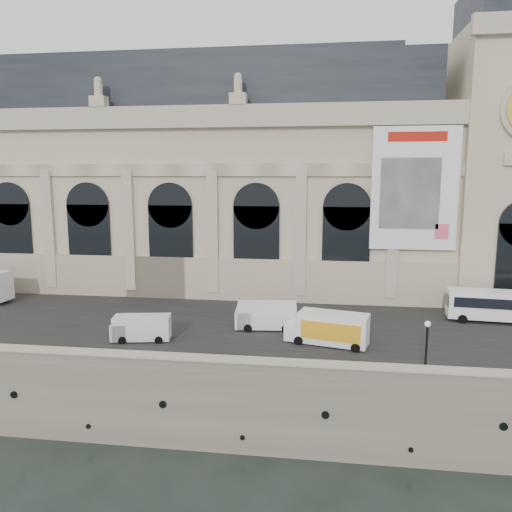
{
  "coord_description": "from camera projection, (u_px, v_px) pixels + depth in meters",
  "views": [
    {
      "loc": [
        13.67,
        -33.56,
        20.53
      ],
      "look_at": [
        5.95,
        22.0,
        11.31
      ],
      "focal_mm": 35.0,
      "sensor_mm": 36.0,
      "label": 1
    }
  ],
  "objects": [
    {
      "name": "ground",
      "position": [
        139.0,
        447.0,
        37.98
      ],
      "size": [
        260.0,
        260.0,
        0.0
      ],
      "primitive_type": "plane",
      "color": "black",
      "rests_on": "ground"
    },
    {
      "name": "quay",
      "position": [
        228.0,
        297.0,
        71.71
      ],
      "size": [
        160.0,
        70.0,
        6.0
      ],
      "primitive_type": "cube",
      "color": "gray",
      "rests_on": "ground"
    },
    {
      "name": "street",
      "position": [
        187.0,
        318.0,
        50.69
      ],
      "size": [
        160.0,
        24.0,
        0.06
      ],
      "primitive_type": "cube",
      "color": "#2D2D2D",
      "rests_on": "quay"
    },
    {
      "name": "parapet",
      "position": [
        139.0,
        361.0,
        37.5
      ],
      "size": [
        160.0,
        1.4,
        1.21
      ],
      "color": "gray",
      "rests_on": "quay"
    },
    {
      "name": "museum",
      "position": [
        176.0,
        180.0,
        65.76
      ],
      "size": [
        69.0,
        18.7,
        29.1
      ],
      "color": "beige",
      "rests_on": "quay"
    },
    {
      "name": "clock_pavilion",
      "position": [
        506.0,
        148.0,
        56.86
      ],
      "size": [
        13.0,
        14.72,
        36.7
      ],
      "color": "beige",
      "rests_on": "quay"
    },
    {
      "name": "bus_right",
      "position": [
        505.0,
        305.0,
        48.92
      ],
      "size": [
        11.01,
        3.31,
        3.2
      ],
      "color": "white",
      "rests_on": "quay"
    },
    {
      "name": "van_b",
      "position": [
        139.0,
        328.0,
        43.84
      ],
      "size": [
        5.34,
        2.78,
        2.26
      ],
      "color": "silver",
      "rests_on": "quay"
    },
    {
      "name": "van_c",
      "position": [
        263.0,
        316.0,
        47.12
      ],
      "size": [
        5.92,
        2.85,
        2.55
      ],
      "color": "white",
      "rests_on": "quay"
    },
    {
      "name": "box_truck",
      "position": [
        329.0,
        329.0,
        42.79
      ],
      "size": [
        7.37,
        3.87,
        2.84
      ],
      "color": "white",
      "rests_on": "quay"
    },
    {
      "name": "lamp_right",
      "position": [
        426.0,
        351.0,
        35.39
      ],
      "size": [
        0.44,
        0.44,
        4.33
      ],
      "color": "black",
      "rests_on": "quay"
    }
  ]
}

